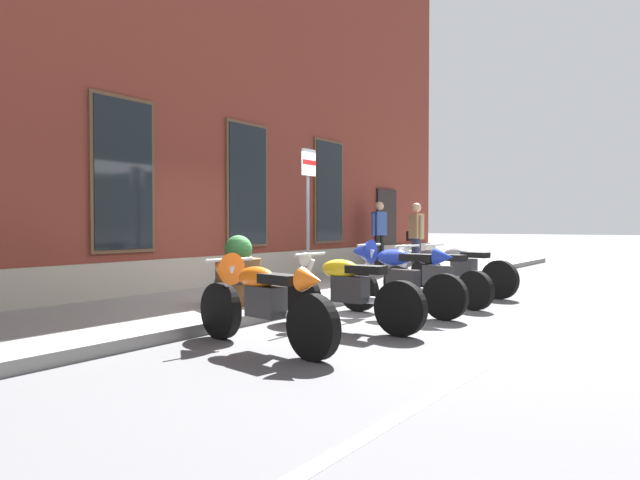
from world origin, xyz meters
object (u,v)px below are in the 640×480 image
motorcycle_yellow_naked (346,291)px  pedestrian_tan_coat (416,234)px  motorcycle_blue_sport (395,275)px  motorcycle_orange_sport (258,296)px  barrel_planter (238,276)px  motorcycle_black_naked (434,276)px  motorcycle_grey_naked (461,269)px  pedestrian_blue_top (379,231)px  parking_sign (308,199)px

motorcycle_yellow_naked → pedestrian_tan_coat: (6.59, 2.15, 0.60)m
motorcycle_yellow_naked → motorcycle_blue_sport: size_ratio=1.07×
pedestrian_tan_coat → motorcycle_yellow_naked: bearing=-161.9°
motorcycle_blue_sport → motorcycle_orange_sport: bearing=176.3°
pedestrian_tan_coat → barrel_planter: bearing=-178.3°
motorcycle_blue_sport → motorcycle_black_naked: motorcycle_blue_sport is taller
motorcycle_grey_naked → motorcycle_yellow_naked: bearing=-178.6°
motorcycle_blue_sport → pedestrian_blue_top: bearing=30.7°
motorcycle_blue_sport → pedestrian_tan_coat: (5.22, 2.14, 0.49)m
motorcycle_black_naked → parking_sign: (-0.81, 1.91, 1.24)m
motorcycle_blue_sport → barrel_planter: (-1.16, 1.95, -0.03)m
motorcycle_black_naked → motorcycle_grey_naked: motorcycle_black_naked is taller
motorcycle_yellow_naked → motorcycle_blue_sport: motorcycle_blue_sport is taller
motorcycle_orange_sport → pedestrian_tan_coat: pedestrian_tan_coat is taller
motorcycle_blue_sport → barrel_planter: barrel_planter is taller
motorcycle_grey_naked → pedestrian_tan_coat: size_ratio=1.31×
motorcycle_blue_sport → motorcycle_black_naked: bearing=-1.9°
motorcycle_yellow_naked → barrel_planter: (0.20, 1.97, 0.08)m
motorcycle_grey_naked → pedestrian_blue_top: bearing=46.9°
pedestrian_tan_coat → parking_sign: size_ratio=0.68×
motorcycle_orange_sport → motorcycle_yellow_naked: bearing=-7.8°
motorcycle_black_naked → parking_sign: 2.41m
motorcycle_blue_sport → motorcycle_grey_naked: 2.76m
parking_sign → barrel_planter: 2.00m
motorcycle_orange_sport → motorcycle_grey_naked: (5.55, -0.09, -0.07)m
pedestrian_blue_top → motorcycle_grey_naked: bearing=-133.1°
motorcycle_yellow_naked → pedestrian_blue_top: size_ratio=1.23×
pedestrian_blue_top → barrel_planter: pedestrian_blue_top is taller
pedestrian_tan_coat → pedestrian_blue_top: pedestrian_blue_top is taller
motorcycle_orange_sport → motorcycle_blue_sport: motorcycle_blue_sport is taller
motorcycle_yellow_naked → motorcycle_grey_naked: 4.12m
motorcycle_grey_naked → pedestrian_blue_top: (3.26, 3.48, 0.66)m
motorcycle_black_naked → pedestrian_blue_top: (4.76, 3.61, 0.66)m
parking_sign → barrel_planter: (-1.62, 0.09, -1.17)m
motorcycle_orange_sport → motorcycle_blue_sport: (2.79, -0.18, 0.04)m
pedestrian_tan_coat → parking_sign: 4.82m
motorcycle_orange_sport → motorcycle_yellow_naked: motorcycle_orange_sport is taller
pedestrian_tan_coat → parking_sign: parking_sign is taller
motorcycle_orange_sport → motorcycle_yellow_naked: 1.45m
motorcycle_orange_sport → pedestrian_blue_top: 9.47m
motorcycle_blue_sport → motorcycle_grey_naked: motorcycle_blue_sport is taller
motorcycle_yellow_naked → motorcycle_black_naked: 2.63m
motorcycle_blue_sport → motorcycle_yellow_naked: bearing=-179.3°
motorcycle_grey_naked → motorcycle_orange_sport: bearing=179.0°
motorcycle_yellow_naked → pedestrian_tan_coat: bearing=18.1°
motorcycle_grey_naked → pedestrian_blue_top: size_ratio=1.24×
motorcycle_orange_sport → pedestrian_tan_coat: bearing=13.7°
motorcycle_grey_naked → parking_sign: bearing=142.3°
motorcycle_black_naked → barrel_planter: (-2.42, 1.99, 0.07)m
motorcycle_orange_sport → barrel_planter: bearing=47.3°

